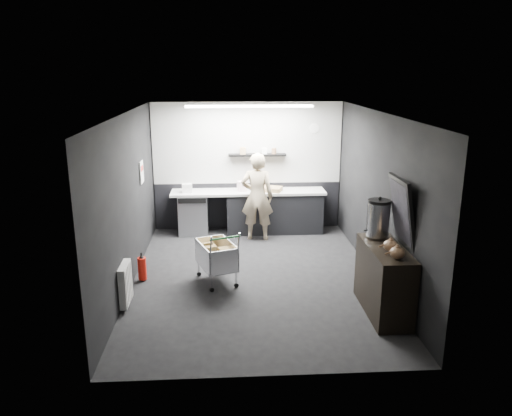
{
  "coord_description": "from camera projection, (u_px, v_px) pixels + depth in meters",
  "views": [
    {
      "loc": [
        -0.46,
        -7.65,
        3.36
      ],
      "look_at": [
        0.04,
        0.4,
        1.09
      ],
      "focal_mm": 35.0,
      "sensor_mm": 36.0,
      "label": 1
    }
  ],
  "objects": [
    {
      "name": "dado_panel",
      "position": [
        248.0,
        205.0,
        10.78
      ],
      "size": [
        3.95,
        0.02,
        1.0
      ],
      "primitive_type": "cube",
      "color": "black",
      "rests_on": "wall_back"
    },
    {
      "name": "wall_back",
      "position": [
        247.0,
        167.0,
        10.57
      ],
      "size": [
        5.5,
        0.0,
        5.5
      ],
      "primitive_type": "plane",
      "rotation": [
        1.57,
        0.0,
        0.0
      ],
      "color": "black",
      "rests_on": "floor"
    },
    {
      "name": "cardboard_box",
      "position": [
        271.0,
        189.0,
        10.34
      ],
      "size": [
        0.52,
        0.46,
        0.09
      ],
      "primitive_type": "cube",
      "rotation": [
        0.0,
        0.0,
        -0.35
      ],
      "color": "#A18256",
      "rests_on": "prep_counter"
    },
    {
      "name": "wall_clock",
      "position": [
        314.0,
        128.0,
        10.4
      ],
      "size": [
        0.2,
        0.03,
        0.2
      ],
      "primitive_type": "cylinder",
      "rotation": [
        1.57,
        0.0,
        0.0
      ],
      "color": "white",
      "rests_on": "wall_back"
    },
    {
      "name": "floor",
      "position": [
        255.0,
        278.0,
        8.29
      ],
      "size": [
        5.5,
        5.5,
        0.0
      ],
      "primitive_type": "plane",
      "color": "black",
      "rests_on": "ground"
    },
    {
      "name": "floating_shelf",
      "position": [
        257.0,
        155.0,
        10.38
      ],
      "size": [
        1.2,
        0.22,
        0.04
      ],
      "primitive_type": "cube",
      "color": "black",
      "rests_on": "wall_back"
    },
    {
      "name": "white_container",
      "position": [
        187.0,
        188.0,
        10.22
      ],
      "size": [
        0.21,
        0.17,
        0.18
      ],
      "primitive_type": "cube",
      "rotation": [
        0.0,
        0.0,
        0.06
      ],
      "color": "white",
      "rests_on": "prep_counter"
    },
    {
      "name": "wall_left",
      "position": [
        128.0,
        201.0,
        7.81
      ],
      "size": [
        0.0,
        5.5,
        5.5
      ],
      "primitive_type": "plane",
      "rotation": [
        1.57,
        0.0,
        1.57
      ],
      "color": "black",
      "rests_on": "floor"
    },
    {
      "name": "sideboard",
      "position": [
        385.0,
        271.0,
        7.0
      ],
      "size": [
        0.56,
        1.3,
        1.95
      ],
      "color": "black",
      "rests_on": "floor"
    },
    {
      "name": "pink_tub",
      "position": [
        242.0,
        186.0,
        10.33
      ],
      "size": [
        0.21,
        0.21,
        0.21
      ],
      "primitive_type": "cylinder",
      "color": "silver",
      "rests_on": "prep_counter"
    },
    {
      "name": "poster_red_band",
      "position": [
        142.0,
        168.0,
        8.98
      ],
      "size": [
        0.02,
        0.22,
        0.1
      ],
      "primitive_type": "cube",
      "color": "red",
      "rests_on": "poster"
    },
    {
      "name": "wall_right",
      "position": [
        379.0,
        197.0,
        8.04
      ],
      "size": [
        0.0,
        5.5,
        5.5
      ],
      "primitive_type": "plane",
      "rotation": [
        1.57,
        0.0,
        -1.57
      ],
      "color": "black",
      "rests_on": "floor"
    },
    {
      "name": "ceiling_strip",
      "position": [
        249.0,
        106.0,
        9.34
      ],
      "size": [
        2.4,
        0.2,
        0.04
      ],
      "primitive_type": "cube",
      "color": "white",
      "rests_on": "ceiling"
    },
    {
      "name": "kitchen_wall_panel",
      "position": [
        247.0,
        143.0,
        10.41
      ],
      "size": [
        3.95,
        0.02,
        1.7
      ],
      "primitive_type": "cube",
      "color": "#B2B2AD",
      "rests_on": "wall_back"
    },
    {
      "name": "poster",
      "position": [
        142.0,
        172.0,
        9.0
      ],
      "size": [
        0.02,
        0.3,
        0.4
      ],
      "primitive_type": "cube",
      "color": "white",
      "rests_on": "wall_left"
    },
    {
      "name": "prep_counter",
      "position": [
        255.0,
        211.0,
        10.5
      ],
      "size": [
        3.2,
        0.61,
        0.9
      ],
      "color": "black",
      "rests_on": "floor"
    },
    {
      "name": "person",
      "position": [
        257.0,
        197.0,
        9.95
      ],
      "size": [
        0.7,
        0.51,
        1.78
      ],
      "primitive_type": "imported",
      "rotation": [
        0.0,
        0.0,
        3.01
      ],
      "color": "beige",
      "rests_on": "floor"
    },
    {
      "name": "ceiling",
      "position": [
        255.0,
        113.0,
        7.56
      ],
      "size": [
        5.5,
        5.5,
        0.0
      ],
      "primitive_type": "plane",
      "rotation": [
        3.14,
        0.0,
        0.0
      ],
      "color": "white",
      "rests_on": "wall_back"
    },
    {
      "name": "fire_extinguisher",
      "position": [
        142.0,
        268.0,
        8.13
      ],
      "size": [
        0.14,
        0.14,
        0.46
      ],
      "color": "red",
      "rests_on": "floor"
    },
    {
      "name": "shopping_cart",
      "position": [
        216.0,
        257.0,
        8.03
      ],
      "size": [
        0.75,
        0.99,
        0.91
      ],
      "color": "silver",
      "rests_on": "floor"
    },
    {
      "name": "radiator",
      "position": [
        125.0,
        284.0,
        7.21
      ],
      "size": [
        0.1,
        0.5,
        0.6
      ],
      "primitive_type": "cube",
      "color": "white",
      "rests_on": "wall_left"
    },
    {
      "name": "wall_front",
      "position": [
        271.0,
        265.0,
        5.28
      ],
      "size": [
        5.5,
        0.0,
        5.5
      ],
      "primitive_type": "plane",
      "rotation": [
        -1.57,
        0.0,
        0.0
      ],
      "color": "black",
      "rests_on": "floor"
    }
  ]
}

